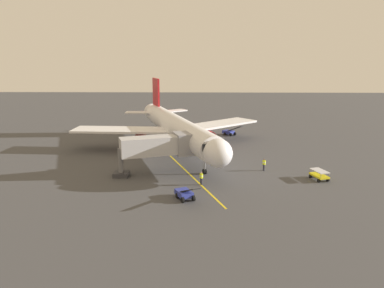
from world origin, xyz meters
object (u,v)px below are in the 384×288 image
(airplane, at_px, (177,128))
(ground_crew_wing_walker, at_px, (133,140))
(belt_loader_near_nose, at_px, (230,132))
(belt_loader_starboard_side, at_px, (185,193))
(jet_bridge, at_px, (162,146))
(ground_crew_marshaller, at_px, (264,164))
(ground_crew_loader, at_px, (201,178))
(baggage_cart_portside, at_px, (319,175))

(airplane, distance_m, ground_crew_wing_walker, 9.69)
(belt_loader_near_nose, height_order, belt_loader_starboard_side, same)
(jet_bridge, height_order, ground_crew_marshaller, jet_bridge)
(airplane, distance_m, belt_loader_near_nose, 16.99)
(airplane, height_order, belt_loader_starboard_side, airplane)
(jet_bridge, xyz_separation_m, belt_loader_near_nose, (-11.33, -25.74, -3.05))
(ground_crew_loader, bearing_deg, belt_loader_near_nose, -100.82)
(jet_bridge, distance_m, ground_crew_loader, 7.98)
(jet_bridge, height_order, belt_loader_near_nose, jet_bridge)
(ground_crew_marshaller, relative_size, baggage_cart_portside, 0.59)
(ground_crew_marshaller, bearing_deg, ground_crew_wing_walker, -35.85)
(ground_crew_wing_walker, xyz_separation_m, ground_crew_loader, (-12.37, 21.58, 0.00))
(belt_loader_starboard_side, bearing_deg, belt_loader_near_nose, -102.21)
(jet_bridge, distance_m, belt_loader_near_nose, 28.29)
(airplane, xyz_separation_m, ground_crew_wing_walker, (8.23, -4.08, -3.12))
(ground_crew_marshaller, bearing_deg, belt_loader_starboard_side, 46.26)
(belt_loader_starboard_side, bearing_deg, ground_crew_marshaller, -133.74)
(belt_loader_starboard_side, bearing_deg, jet_bridge, -70.23)
(ground_crew_loader, bearing_deg, jet_bridge, -43.04)
(airplane, xyz_separation_m, ground_crew_marshaller, (-12.99, 11.26, -3.12))
(ground_crew_wing_walker, bearing_deg, belt_loader_near_nose, -153.15)
(ground_crew_marshaller, xyz_separation_m, belt_loader_starboard_side, (10.69, 11.18, -0.17))
(ground_crew_wing_walker, height_order, belt_loader_starboard_side, belt_loader_starboard_side)
(jet_bridge, bearing_deg, ground_crew_wing_walker, -67.22)
(ground_crew_wing_walker, distance_m, belt_loader_starboard_side, 28.52)
(ground_crew_wing_walker, bearing_deg, ground_crew_loader, 119.82)
(airplane, relative_size, ground_crew_loader, 22.85)
(baggage_cart_portside, relative_size, belt_loader_starboard_side, 0.62)
(jet_bridge, xyz_separation_m, baggage_cart_portside, (-20.84, 2.75, -3.11))
(belt_loader_near_nose, bearing_deg, belt_loader_starboard_side, 77.79)
(ground_crew_wing_walker, bearing_deg, belt_loader_starboard_side, 111.65)
(ground_crew_loader, height_order, baggage_cart_portside, ground_crew_loader)
(airplane, bearing_deg, belt_loader_starboard_side, 95.85)
(jet_bridge, relative_size, ground_crew_loader, 6.63)
(ground_crew_marshaller, height_order, baggage_cart_portside, ground_crew_marshaller)
(ground_crew_loader, bearing_deg, ground_crew_wing_walker, -60.18)
(jet_bridge, distance_m, baggage_cart_portside, 21.24)
(jet_bridge, bearing_deg, ground_crew_loader, 136.96)
(ground_crew_loader, xyz_separation_m, belt_loader_near_nose, (-5.89, -30.82, -0.17))
(ground_crew_wing_walker, relative_size, belt_loader_near_nose, 0.41)
(jet_bridge, bearing_deg, baggage_cart_portside, 172.49)
(airplane, distance_m, jet_bridge, 12.50)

